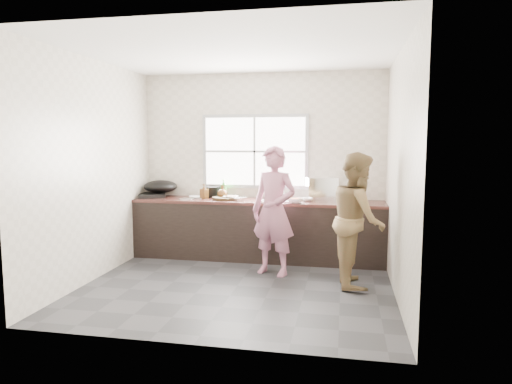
% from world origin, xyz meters
% --- Properties ---
extents(floor, '(3.60, 3.20, 0.01)m').
position_xyz_m(floor, '(0.00, 0.00, -0.01)').
color(floor, '#2A2A2D').
rests_on(floor, ground).
extents(ceiling, '(3.60, 3.20, 0.01)m').
position_xyz_m(ceiling, '(0.00, 0.00, 2.71)').
color(ceiling, silver).
rests_on(ceiling, wall_back).
extents(wall_back, '(3.60, 0.01, 2.70)m').
position_xyz_m(wall_back, '(0.00, 1.60, 1.35)').
color(wall_back, beige).
rests_on(wall_back, ground).
extents(wall_left, '(0.01, 3.20, 2.70)m').
position_xyz_m(wall_left, '(-1.80, 0.00, 1.35)').
color(wall_left, beige).
rests_on(wall_left, ground).
extents(wall_right, '(0.01, 3.20, 2.70)m').
position_xyz_m(wall_right, '(1.80, 0.00, 1.35)').
color(wall_right, beige).
rests_on(wall_right, ground).
extents(wall_front, '(3.60, 0.01, 2.70)m').
position_xyz_m(wall_front, '(0.00, -1.60, 1.35)').
color(wall_front, silver).
rests_on(wall_front, ground).
extents(cabinet, '(3.60, 0.62, 0.82)m').
position_xyz_m(cabinet, '(0.00, 1.29, 0.41)').
color(cabinet, black).
rests_on(cabinet, floor).
extents(countertop, '(3.60, 0.64, 0.04)m').
position_xyz_m(countertop, '(0.00, 1.29, 0.84)').
color(countertop, '#371B16').
rests_on(countertop, cabinet).
extents(sink, '(0.55, 0.45, 0.02)m').
position_xyz_m(sink, '(0.35, 1.29, 0.86)').
color(sink, silver).
rests_on(sink, countertop).
extents(faucet, '(0.02, 0.02, 0.30)m').
position_xyz_m(faucet, '(0.35, 1.49, 1.01)').
color(faucet, silver).
rests_on(faucet, countertop).
extents(window_frame, '(1.60, 0.05, 1.10)m').
position_xyz_m(window_frame, '(-0.10, 1.59, 1.55)').
color(window_frame, '#9EA0A5').
rests_on(window_frame, wall_back).
extents(window_glazing, '(1.50, 0.01, 1.00)m').
position_xyz_m(window_glazing, '(-0.10, 1.57, 1.55)').
color(window_glazing, white).
rests_on(window_glazing, window_frame).
extents(woman, '(0.65, 0.54, 1.54)m').
position_xyz_m(woman, '(0.35, 0.57, 0.77)').
color(woman, '#B96F8A').
rests_on(woman, floor).
extents(person_side, '(0.67, 0.82, 1.58)m').
position_xyz_m(person_side, '(1.39, 0.32, 0.79)').
color(person_side, brown).
rests_on(person_side, floor).
extents(cutting_board, '(0.44, 0.44, 0.04)m').
position_xyz_m(cutting_board, '(-0.48, 1.26, 0.88)').
color(cutting_board, black).
rests_on(cutting_board, countertop).
extents(cleaver, '(0.20, 0.19, 0.01)m').
position_xyz_m(cleaver, '(-0.24, 1.17, 0.90)').
color(cleaver, silver).
rests_on(cleaver, cutting_board).
extents(bowl_mince, '(0.22, 0.22, 0.05)m').
position_xyz_m(bowl_mince, '(-0.40, 1.27, 0.89)').
color(bowl_mince, white).
rests_on(bowl_mince, countertop).
extents(bowl_crabs, '(0.22, 0.22, 0.05)m').
position_xyz_m(bowl_crabs, '(0.56, 1.09, 0.89)').
color(bowl_crabs, silver).
rests_on(bowl_crabs, countertop).
extents(bowl_held, '(0.25, 0.25, 0.06)m').
position_xyz_m(bowl_held, '(0.71, 1.30, 0.89)').
color(bowl_held, white).
rests_on(bowl_held, countertop).
extents(black_pot, '(0.29, 0.29, 0.16)m').
position_xyz_m(black_pot, '(-0.72, 1.52, 0.94)').
color(black_pot, black).
rests_on(black_pot, countertop).
extents(plate_food, '(0.31, 0.31, 0.02)m').
position_xyz_m(plate_food, '(-0.97, 1.44, 0.87)').
color(plate_food, white).
rests_on(plate_food, countertop).
extents(bottle_green, '(0.14, 0.14, 0.28)m').
position_xyz_m(bottle_green, '(-0.54, 1.40, 1.00)').
color(bottle_green, '#36802A').
rests_on(bottle_green, countertop).
extents(bottle_brown_tall, '(0.12, 0.12, 0.20)m').
position_xyz_m(bottle_brown_tall, '(-0.81, 1.30, 0.96)').
color(bottle_brown_tall, '#4C2F13').
rests_on(bottle_brown_tall, countertop).
extents(bottle_brown_short, '(0.17, 0.17, 0.18)m').
position_xyz_m(bottle_brown_short, '(-0.54, 1.36, 0.95)').
color(bottle_brown_short, '#4F3013').
rests_on(bottle_brown_short, countertop).
extents(glass_jar, '(0.09, 0.09, 0.10)m').
position_xyz_m(glass_jar, '(-0.82, 1.52, 0.91)').
color(glass_jar, silver).
rests_on(glass_jar, countertop).
extents(burner, '(0.51, 0.51, 0.06)m').
position_xyz_m(burner, '(-1.63, 1.31, 0.89)').
color(burner, black).
rests_on(burner, countertop).
extents(wok, '(0.62, 0.62, 0.19)m').
position_xyz_m(wok, '(-1.53, 1.40, 1.02)').
color(wok, black).
rests_on(wok, burner).
extents(dish_rack, '(0.50, 0.42, 0.32)m').
position_xyz_m(dish_rack, '(0.89, 1.52, 1.02)').
color(dish_rack, white).
rests_on(dish_rack, countertop).
extents(pot_lid_left, '(0.29, 0.29, 0.01)m').
position_xyz_m(pot_lid_left, '(-1.03, 1.17, 0.87)').
color(pot_lid_left, silver).
rests_on(pot_lid_left, countertop).
extents(pot_lid_right, '(0.31, 0.31, 0.01)m').
position_xyz_m(pot_lid_right, '(-0.89, 1.39, 0.87)').
color(pot_lid_right, '#B8B9BF').
rests_on(pot_lid_right, countertop).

